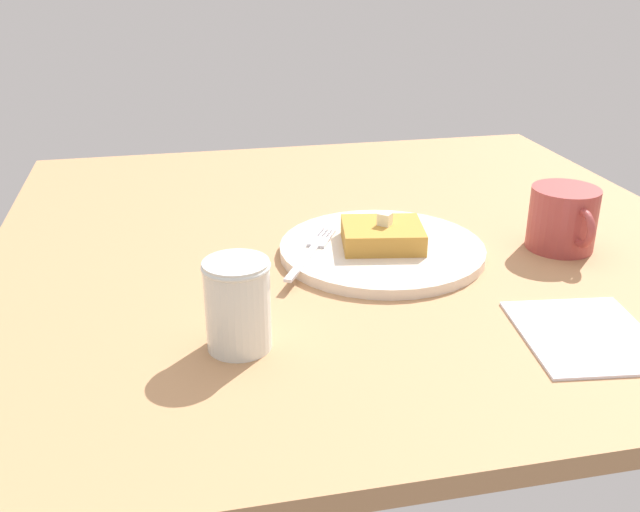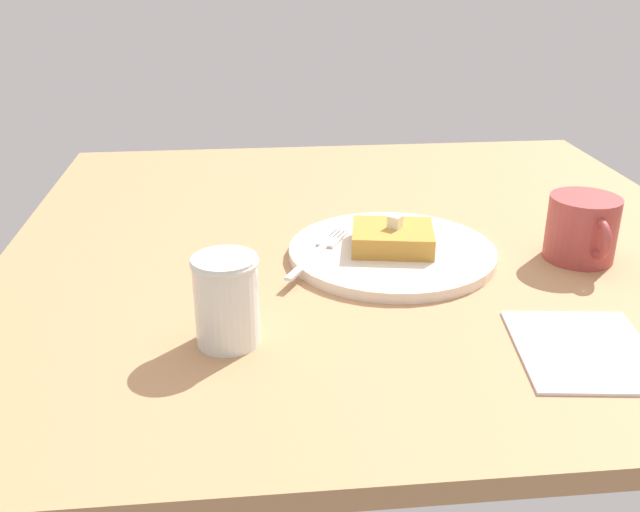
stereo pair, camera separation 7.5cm
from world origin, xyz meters
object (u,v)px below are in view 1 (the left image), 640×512
at_px(syrup_jar, 238,309).
at_px(coffee_mug, 563,219).
at_px(plate, 382,249).
at_px(fork, 313,249).
at_px(napkin, 586,335).

bearing_deg(syrup_jar, coffee_mug, 110.37).
bearing_deg(coffee_mug, syrup_jar, -69.63).
height_order(plate, fork, fork).
relative_size(fork, coffee_mug, 1.36).
distance_m(fork, napkin, 0.32).
bearing_deg(fork, napkin, 43.70).
relative_size(syrup_jar, napkin, 0.60).
bearing_deg(plate, napkin, 30.22).
bearing_deg(fork, coffee_mug, 85.17).
relative_size(napkin, coffee_mug, 1.34).
distance_m(syrup_jar, coffee_mug, 0.44).
bearing_deg(fork, plate, 90.56).
height_order(fork, napkin, fork).
distance_m(plate, napkin, 0.27).
xyz_separation_m(fork, syrup_jar, (0.18, -0.11, 0.02)).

